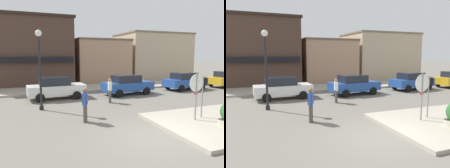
{
  "view_description": "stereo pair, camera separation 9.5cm",
  "coord_description": "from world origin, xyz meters",
  "views": [
    {
      "loc": [
        -4.52,
        -6.85,
        3.12
      ],
      "look_at": [
        -0.08,
        4.5,
        1.5
      ],
      "focal_mm": 35.0,
      "sensor_mm": 36.0,
      "label": 1
    },
    {
      "loc": [
        -4.43,
        -6.88,
        3.12
      ],
      "look_at": [
        -0.08,
        4.5,
        1.5
      ],
      "focal_mm": 35.0,
      "sensor_mm": 36.0,
      "label": 2
    }
  ],
  "objects": [
    {
      "name": "building_storefront_left_near",
      "position": [
        3.62,
        18.97,
        2.46
      ],
      "size": [
        6.17,
        7.45,
        4.92
      ],
      "color": "tan",
      "rests_on": "ground"
    },
    {
      "name": "lamp_post",
      "position": [
        -3.84,
        5.99,
        2.96
      ],
      "size": [
        0.36,
        0.36,
        4.54
      ],
      "color": "black",
      "rests_on": "ground"
    },
    {
      "name": "parked_car_third",
      "position": [
        8.77,
        9.02,
        0.81
      ],
      "size": [
        4.15,
        2.19,
        1.56
      ],
      "color": "#234C9E",
      "rests_on": "ground"
    },
    {
      "name": "one_way_sign",
      "position": [
        3.19,
        1.09,
        1.33
      ],
      "size": [
        0.6,
        0.07,
        2.1
      ],
      "color": "gray",
      "rests_on": "ground"
    },
    {
      "name": "pedestrian_crossing_near",
      "position": [
        -2.08,
        2.83,
        0.87
      ],
      "size": [
        0.34,
        0.54,
        1.61
      ],
      "color": "#4C473D",
      "rests_on": "ground"
    },
    {
      "name": "parked_car_nearest",
      "position": [
        -2.63,
        8.98,
        0.81
      ],
      "size": [
        4.08,
        2.04,
        1.56
      ],
      "color": "white",
      "rests_on": "ground"
    },
    {
      "name": "kerb_far",
      "position": [
        0.0,
        12.79,
        0.07
      ],
      "size": [
        80.0,
        4.0,
        0.15
      ],
      "primitive_type": "cube",
      "color": "#A89E8C",
      "rests_on": "ground"
    },
    {
      "name": "sidewalk_corner",
      "position": [
        3.88,
        0.41,
        0.07
      ],
      "size": [
        6.4,
        4.8,
        0.15
      ],
      "primitive_type": "cube",
      "color": "#A89E8C",
      "rests_on": "ground"
    },
    {
      "name": "building_corner_shop",
      "position": [
        -4.74,
        19.46,
        3.49
      ],
      "size": [
        9.75,
        9.86,
        6.97
      ],
      "color": "#473328",
      "rests_on": "ground"
    },
    {
      "name": "building_storefront_left_mid",
      "position": [
        11.36,
        19.11,
        2.97
      ],
      "size": [
        8.65,
        7.23,
        5.93
      ],
      "color": "tan",
      "rests_on": "ground"
    },
    {
      "name": "pedestrian_crossing_far",
      "position": [
        0.48,
        6.32,
        0.87
      ],
      "size": [
        0.29,
        0.56,
        1.61
      ],
      "color": "#4C473D",
      "rests_on": "ground"
    },
    {
      "name": "stop_sign",
      "position": [
        2.62,
        0.88,
        1.52
      ],
      "size": [
        0.82,
        0.08,
        2.3
      ],
      "color": "gray",
      "rests_on": "ground"
    },
    {
      "name": "parked_car_second",
      "position": [
        2.87,
        8.71,
        0.81
      ],
      "size": [
        4.16,
        2.19,
        1.56
      ],
      "color": "#234C9E",
      "rests_on": "ground"
    },
    {
      "name": "ground_plane",
      "position": [
        0.0,
        0.0,
        0.0
      ],
      "size": [
        160.0,
        160.0,
        0.0
      ],
      "primitive_type": "plane",
      "color": "#6B665B"
    }
  ]
}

